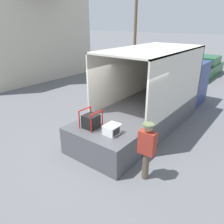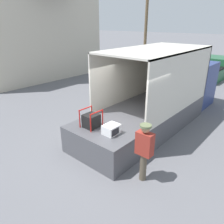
# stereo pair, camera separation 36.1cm
# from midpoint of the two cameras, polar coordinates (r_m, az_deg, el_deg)

# --- Properties ---
(ground_plane) EXTENTS (160.00, 160.00, 0.00)m
(ground_plane) POSITION_cam_midpoint_polar(r_m,az_deg,el_deg) (7.54, -0.83, -9.01)
(ground_plane) COLOR slate
(box_truck) EXTENTS (6.74, 2.33, 3.04)m
(box_truck) POSITION_cam_midpoint_polar(r_m,az_deg,el_deg) (10.20, 12.73, 4.62)
(box_truck) COLOR navy
(box_truck) RESTS_ON ground
(tailgate_deck) EXTENTS (1.36, 2.22, 0.90)m
(tailgate_deck) POSITION_cam_midpoint_polar(r_m,az_deg,el_deg) (6.87, -4.40, -8.12)
(tailgate_deck) COLOR #4C4C51
(tailgate_deck) RESTS_ON ground
(microwave) EXTENTS (0.47, 0.39, 0.28)m
(microwave) POSITION_cam_midpoint_polar(r_m,az_deg,el_deg) (6.37, -1.61, -4.57)
(microwave) COLOR white
(microwave) RESTS_ON tailgate_deck
(portable_generator) EXTENTS (0.55, 0.52, 0.58)m
(portable_generator) POSITION_cam_midpoint_polar(r_m,az_deg,el_deg) (6.76, -6.94, -2.34)
(portable_generator) COLOR black
(portable_generator) RESTS_ON tailgate_deck
(worker_person) EXTENTS (0.29, 0.44, 1.63)m
(worker_person) POSITION_cam_midpoint_polar(r_m,az_deg,el_deg) (5.69, 7.31, -8.90)
(worker_person) COLOR brown
(worker_person) RESTS_ON ground
(pickup_truck_green) EXTENTS (5.23, 2.01, 1.44)m
(pickup_truck_green) POSITION_cam_midpoint_polar(r_m,az_deg,el_deg) (18.78, 22.00, 10.63)
(pickup_truck_green) COLOR #1E5633
(pickup_truck_green) RESTS_ON ground
(house_backdrop) EXTENTS (9.33, 7.94, 7.93)m
(house_backdrop) POSITION_cam_midpoint_polar(r_m,az_deg,el_deg) (19.24, -25.33, 20.82)
(house_backdrop) COLOR beige
(house_backdrop) RESTS_ON ground
(utility_pole) EXTENTS (1.80, 0.28, 9.40)m
(utility_pole) POSITION_cam_midpoint_polar(r_m,az_deg,el_deg) (22.69, 5.79, 24.71)
(utility_pole) COLOR brown
(utility_pole) RESTS_ON ground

